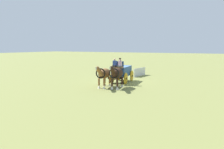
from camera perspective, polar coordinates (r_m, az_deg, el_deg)
The scene contains 5 objects.
ground_plane at distance 25.13m, azimuth 2.62°, elevation -1.90°, with size 220.00×220.00×0.00m, color olive.
show_wagon at distance 24.81m, azimuth 2.52°, elevation 0.76°, with size 5.95×2.10×2.76m.
draft_horse_near at distance 21.13m, azimuth 1.20°, elevation 0.13°, with size 3.10×1.26×2.24m.
draft_horse_off at distance 21.59m, azimuth -2.07°, elevation 0.14°, with size 3.12×1.25×2.18m.
sponsor_banner at distance 30.26m, azimuth 7.03°, elevation 0.65°, with size 3.20×0.06×1.10m, color silver.
Camera 1 is at (22.36, 10.78, 3.96)m, focal length 36.17 mm.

